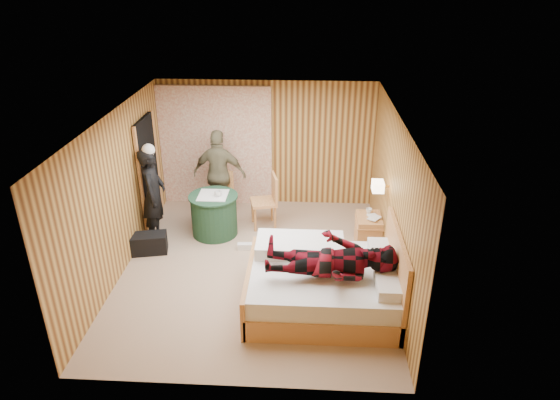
# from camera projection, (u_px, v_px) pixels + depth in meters

# --- Properties ---
(floor) EXTENTS (4.20, 5.00, 0.01)m
(floor) POSITION_uv_depth(u_px,v_px,m) (255.00, 268.00, 8.09)
(floor) COLOR #9F8168
(floor) RESTS_ON ground
(ceiling) EXTENTS (4.20, 5.00, 0.01)m
(ceiling) POSITION_uv_depth(u_px,v_px,m) (251.00, 118.00, 7.01)
(ceiling) COLOR silver
(ceiling) RESTS_ON wall_back
(wall_back) EXTENTS (4.20, 0.02, 2.50)m
(wall_back) POSITION_uv_depth(u_px,v_px,m) (267.00, 144.00, 9.80)
(wall_back) COLOR tan
(wall_back) RESTS_ON floor
(wall_left) EXTENTS (0.02, 5.00, 2.50)m
(wall_left) POSITION_uv_depth(u_px,v_px,m) (118.00, 195.00, 7.66)
(wall_left) COLOR tan
(wall_left) RESTS_ON floor
(wall_right) EXTENTS (0.02, 5.00, 2.50)m
(wall_right) POSITION_uv_depth(u_px,v_px,m) (393.00, 202.00, 7.44)
(wall_right) COLOR tan
(wall_right) RESTS_ON floor
(curtain) EXTENTS (2.20, 0.08, 2.40)m
(curtain) POSITION_uv_depth(u_px,v_px,m) (216.00, 147.00, 9.81)
(curtain) COLOR white
(curtain) RESTS_ON floor
(doorway) EXTENTS (0.06, 0.90, 2.05)m
(doorway) POSITION_uv_depth(u_px,v_px,m) (149.00, 174.00, 9.01)
(doorway) COLOR black
(doorway) RESTS_ON floor
(wall_lamp) EXTENTS (0.26, 0.24, 0.16)m
(wall_lamp) POSITION_uv_depth(u_px,v_px,m) (378.00, 186.00, 7.84)
(wall_lamp) COLOR gold
(wall_lamp) RESTS_ON wall_right
(bed) EXTENTS (2.19, 1.72, 1.18)m
(bed) POSITION_uv_depth(u_px,v_px,m) (327.00, 284.00, 7.10)
(bed) COLOR #EC9F60
(bed) RESTS_ON floor
(nightstand) EXTENTS (0.44, 0.59, 0.57)m
(nightstand) POSITION_uv_depth(u_px,v_px,m) (368.00, 231.00, 8.59)
(nightstand) COLOR #EC9F60
(nightstand) RESTS_ON floor
(round_table) EXTENTS (0.87, 0.87, 0.78)m
(round_table) POSITION_uv_depth(u_px,v_px,m) (214.00, 214.00, 8.95)
(round_table) COLOR #21472D
(round_table) RESTS_ON floor
(chair_far) EXTENTS (0.51, 0.51, 0.93)m
(chair_far) POSITION_uv_depth(u_px,v_px,m) (221.00, 191.00, 9.50)
(chair_far) COLOR #EC9F60
(chair_far) RESTS_ON floor
(chair_near) EXTENTS (0.55, 0.55, 1.01)m
(chair_near) POSITION_uv_depth(u_px,v_px,m) (268.00, 197.00, 9.15)
(chair_near) COLOR #EC9F60
(chair_near) RESTS_ON floor
(duffel_bag) EXTENTS (0.65, 0.44, 0.34)m
(duffel_bag) POSITION_uv_depth(u_px,v_px,m) (149.00, 243.00, 8.46)
(duffel_bag) COLOR black
(duffel_bag) RESTS_ON floor
(sneaker_left) EXTENTS (0.29, 0.21, 0.12)m
(sneaker_left) POSITION_uv_depth(u_px,v_px,m) (215.00, 229.00, 9.15)
(sneaker_left) COLOR silver
(sneaker_left) RESTS_ON floor
(sneaker_right) EXTENTS (0.26, 0.12, 0.11)m
(sneaker_right) POSITION_uv_depth(u_px,v_px,m) (245.00, 246.00, 8.59)
(sneaker_right) COLOR silver
(sneaker_right) RESTS_ON floor
(woman_standing) EXTENTS (0.45, 0.64, 1.69)m
(woman_standing) POSITION_uv_depth(u_px,v_px,m) (154.00, 195.00, 8.62)
(woman_standing) COLOR black
(woman_standing) RESTS_ON floor
(man_at_table) EXTENTS (1.05, 0.52, 1.72)m
(man_at_table) POSITION_uv_depth(u_px,v_px,m) (220.00, 174.00, 9.40)
(man_at_table) COLOR #686145
(man_at_table) RESTS_ON floor
(man_on_bed) EXTENTS (0.86, 0.67, 1.77)m
(man_on_bed) POSITION_uv_depth(u_px,v_px,m) (332.00, 251.00, 6.60)
(man_on_bed) COLOR maroon
(man_on_bed) RESTS_ON bed
(book_lower) EXTENTS (0.25, 0.27, 0.02)m
(book_lower) POSITION_uv_depth(u_px,v_px,m) (370.00, 218.00, 8.42)
(book_lower) COLOR silver
(book_lower) RESTS_ON nightstand
(book_upper) EXTENTS (0.26, 0.28, 0.02)m
(book_upper) POSITION_uv_depth(u_px,v_px,m) (370.00, 217.00, 8.41)
(book_upper) COLOR silver
(book_upper) RESTS_ON nightstand
(cup_nightstand) EXTENTS (0.13, 0.13, 0.09)m
(cup_nightstand) POSITION_uv_depth(u_px,v_px,m) (369.00, 211.00, 8.56)
(cup_nightstand) COLOR silver
(cup_nightstand) RESTS_ON nightstand
(cup_table) EXTENTS (0.15, 0.15, 0.10)m
(cup_table) POSITION_uv_depth(u_px,v_px,m) (218.00, 194.00, 8.71)
(cup_table) COLOR silver
(cup_table) RESTS_ON round_table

